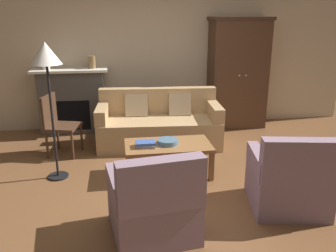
{
  "coord_description": "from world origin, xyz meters",
  "views": [
    {
      "loc": [
        -0.77,
        -3.91,
        2.02
      ],
      "look_at": [
        -0.1,
        0.65,
        0.55
      ],
      "focal_mm": 37.84,
      "sensor_mm": 36.0,
      "label": 1
    }
  ],
  "objects": [
    {
      "name": "armoire",
      "position": [
        1.4,
        2.22,
        0.99
      ],
      "size": [
        1.06,
        0.57,
        1.97
      ],
      "color": "#472D1E",
      "rests_on": "ground"
    },
    {
      "name": "mantel_vase_bronze",
      "position": [
        -1.17,
        2.28,
        1.23
      ],
      "size": [
        0.12,
        0.12,
        0.21
      ],
      "primitive_type": "cylinder",
      "color": "olive",
      "rests_on": "fireplace"
    },
    {
      "name": "coffee_table",
      "position": [
        -0.15,
        0.3,
        0.37
      ],
      "size": [
        1.1,
        0.6,
        0.42
      ],
      "color": "olive",
      "rests_on": "ground"
    },
    {
      "name": "couch",
      "position": [
        -0.13,
        1.45,
        0.32
      ],
      "size": [
        1.97,
        0.97,
        0.86
      ],
      "color": "tan",
      "rests_on": "ground"
    },
    {
      "name": "fruit_bowl",
      "position": [
        -0.15,
        0.3,
        0.45
      ],
      "size": [
        0.27,
        0.27,
        0.06
      ],
      "primitive_type": "cylinder",
      "color": "slate",
      "rests_on": "coffee_table"
    },
    {
      "name": "fireplace",
      "position": [
        -1.55,
        2.3,
        0.57
      ],
      "size": [
        1.26,
        0.48,
        1.12
      ],
      "color": "#4C4947",
      "rests_on": "ground"
    },
    {
      "name": "mantel_vase_cream",
      "position": [
        -1.93,
        2.28,
        1.27
      ],
      "size": [
        0.13,
        0.13,
        0.3
      ],
      "primitive_type": "cylinder",
      "color": "beige",
      "rests_on": "fireplace"
    },
    {
      "name": "armchair_near_left",
      "position": [
        -0.47,
        -1.0,
        0.32
      ],
      "size": [
        0.87,
        0.87,
        0.88
      ],
      "color": "gray",
      "rests_on": "ground"
    },
    {
      "name": "ground_plane",
      "position": [
        0.0,
        0.0,
        0.0
      ],
      "size": [
        9.6,
        9.6,
        0.0
      ],
      "primitive_type": "plane",
      "color": "brown"
    },
    {
      "name": "book_stack",
      "position": [
        -0.44,
        0.24,
        0.45
      ],
      "size": [
        0.26,
        0.19,
        0.07
      ],
      "color": "gray",
      "rests_on": "coffee_table"
    },
    {
      "name": "floor_lamp",
      "position": [
        -1.57,
        0.41,
        1.48
      ],
      "size": [
        0.36,
        0.36,
        1.71
      ],
      "color": "black",
      "rests_on": "ground"
    },
    {
      "name": "back_wall",
      "position": [
        0.0,
        2.55,
        1.4
      ],
      "size": [
        7.2,
        0.1,
        2.8
      ],
      "primitive_type": "cube",
      "color": "beige",
      "rests_on": "ground"
    },
    {
      "name": "armchair_near_right",
      "position": [
        1.0,
        -0.73,
        0.32
      ],
      "size": [
        0.89,
        0.89,
        0.88
      ],
      "color": "gray",
      "rests_on": "ground"
    },
    {
      "name": "side_chair_wooden",
      "position": [
        -1.66,
        1.23,
        0.51
      ],
      "size": [
        0.54,
        0.54,
        0.9
      ],
      "color": "#472D1E",
      "rests_on": "ground"
    }
  ]
}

